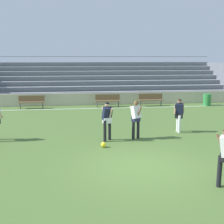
{
  "coord_description": "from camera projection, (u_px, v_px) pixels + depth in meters",
  "views": [
    {
      "loc": [
        -2.07,
        -8.96,
        3.59
      ],
      "look_at": [
        -0.43,
        4.3,
        1.04
      ],
      "focal_mm": 46.36,
      "sensor_mm": 36.0,
      "label": 1
    }
  ],
  "objects": [
    {
      "name": "player_dark_challenging",
      "position": [
        107.0,
        118.0,
        12.41
      ],
      "size": [
        0.48,
        0.63,
        1.71
      ],
      "color": "black",
      "rests_on": "ground"
    },
    {
      "name": "ground_plane",
      "position": [
        140.0,
        166.0,
        9.66
      ],
      "size": [
        160.0,
        160.0,
        0.0
      ],
      "primitive_type": "plane",
      "color": "#4C6B30"
    },
    {
      "name": "field_line_sideline",
      "position": [
        106.0,
        108.0,
        20.58
      ],
      "size": [
        44.0,
        0.12,
        0.01
      ],
      "primitive_type": "cube",
      "color": "white",
      "rests_on": "ground"
    },
    {
      "name": "player_dark_on_ball",
      "position": [
        179.0,
        113.0,
        13.85
      ],
      "size": [
        0.59,
        0.44,
        1.63
      ],
      "color": "white",
      "rests_on": "ground"
    },
    {
      "name": "soccer_ball",
      "position": [
        103.0,
        145.0,
        11.65
      ],
      "size": [
        0.22,
        0.22,
        0.22
      ],
      "primitive_type": "sphere",
      "color": "yellow",
      "rests_on": "ground"
    },
    {
      "name": "sideline_wall",
      "position": [
        104.0,
        99.0,
        22.01
      ],
      "size": [
        48.0,
        0.16,
        0.91
      ],
      "primitive_type": "cube",
      "color": "beige",
      "rests_on": "ground"
    },
    {
      "name": "bleacher_stand",
      "position": [
        104.0,
        80.0,
        25.2
      ],
      "size": [
        21.13,
        5.55,
        3.66
      ],
      "color": "#B2B2B7",
      "rests_on": "ground"
    },
    {
      "name": "bench_far_left",
      "position": [
        151.0,
        99.0,
        21.44
      ],
      "size": [
        1.8,
        0.4,
        0.9
      ],
      "color": "brown",
      "rests_on": "ground"
    },
    {
      "name": "trash_bin",
      "position": [
        207.0,
        100.0,
        21.63
      ],
      "size": [
        0.58,
        0.58,
        0.88
      ],
      "primitive_type": "cylinder",
      "color": "#2D7F3D",
      "rests_on": "ground"
    },
    {
      "name": "bench_far_right",
      "position": [
        32.0,
        101.0,
        20.39
      ],
      "size": [
        1.8,
        0.4,
        0.9
      ],
      "color": "brown",
      "rests_on": "ground"
    },
    {
      "name": "bench_near_wall_gap",
      "position": [
        108.0,
        99.0,
        21.05
      ],
      "size": [
        1.8,
        0.4,
        0.9
      ],
      "color": "brown",
      "rests_on": "ground"
    },
    {
      "name": "player_white_dropping_back",
      "position": [
        136.0,
        116.0,
        12.72
      ],
      "size": [
        0.51,
        0.59,
        1.72
      ],
      "color": "black",
      "rests_on": "ground"
    }
  ]
}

